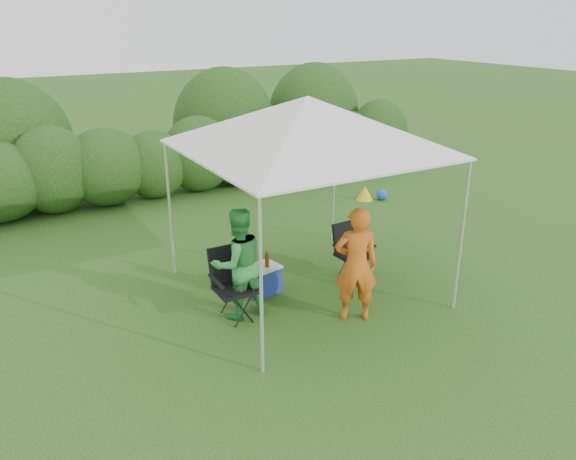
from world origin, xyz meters
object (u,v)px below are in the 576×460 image
chair_right (351,247)px  cooler (262,280)px  woman (238,264)px  man (356,265)px  canopy (308,124)px  chair_left (233,278)px

chair_right → cooler: bearing=170.1°
woman → man: bearing=148.3°
canopy → chair_left: size_ratio=3.22×
chair_left → chair_right: bearing=5.9°
canopy → chair_left: (-1.23, -0.15, -1.92)m
man → cooler: (-0.72, 1.26, -0.57)m
man → woman: 1.54m
chair_left → cooler: bearing=31.2°
chair_right → chair_left: chair_left is taller
chair_right → cooler: chair_right is taller
canopy → chair_right: 2.15m
cooler → man: bearing=-71.8°
chair_right → chair_left: size_ratio=0.89×
man → woman: man is taller
canopy → cooler: bearing=159.4°
woman → cooler: 0.90m
chair_right → woman: (-2.01, -0.24, 0.28)m
chair_left → woman: (0.06, -0.05, 0.22)m
chair_left → man: 1.64m
chair_right → cooler: size_ratio=1.53×
woman → cooler: bearing=-142.0°
chair_right → man: man is taller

